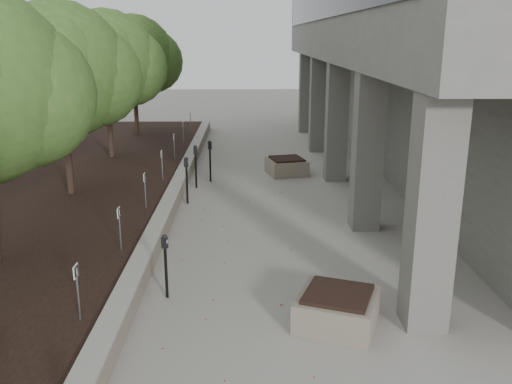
{
  "coord_description": "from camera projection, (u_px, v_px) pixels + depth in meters",
  "views": [
    {
      "loc": [
        0.38,
        -7.51,
        4.83
      ],
      "look_at": [
        0.58,
        5.5,
        1.12
      ],
      "focal_mm": 38.43,
      "sensor_mm": 36.0,
      "label": 1
    }
  ],
  "objects": [
    {
      "name": "parking_sign_2",
      "position": [
        78.0,
        293.0,
        8.75
      ],
      "size": [
        0.04,
        0.22,
        0.96
      ],
      "primitive_type": null,
      "color": "black",
      "rests_on": "planting_bed"
    },
    {
      "name": "planter_front",
      "position": [
        337.0,
        308.0,
        9.45
      ],
      "size": [
        1.68,
        1.68,
        0.61
      ],
      "primitive_type": null,
      "rotation": [
        0.0,
        0.0,
        -0.36
      ],
      "color": "gray",
      "rests_on": "ground"
    },
    {
      "name": "parking_meter_4",
      "position": [
        196.0,
        167.0,
        17.9
      ],
      "size": [
        0.15,
        0.12,
        1.43
      ],
      "primitive_type": null,
      "rotation": [
        0.0,
        0.0,
        0.14
      ],
      "color": "black",
      "rests_on": "ground"
    },
    {
      "name": "planter_back",
      "position": [
        287.0,
        166.0,
        19.81
      ],
      "size": [
        1.57,
        1.57,
        0.61
      ],
      "primitive_type": null,
      "rotation": [
        0.0,
        0.0,
        0.24
      ],
      "color": "gray",
      "rests_on": "ground"
    },
    {
      "name": "parking_meter_5",
      "position": [
        210.0,
        161.0,
        18.69
      ],
      "size": [
        0.17,
        0.14,
        1.43
      ],
      "primitive_type": null,
      "rotation": [
        0.0,
        0.0,
        0.3
      ],
      "color": "black",
      "rests_on": "ground"
    },
    {
      "name": "crabapple_tree_4",
      "position": [
        107.0,
        84.0,
        20.12
      ],
      "size": [
        4.6,
        4.0,
        5.44
      ],
      "primitive_type": null,
      "color": "#396024",
      "rests_on": "planting_bed"
    },
    {
      "name": "parking_sign_7",
      "position": [
        183.0,
        133.0,
        23.17
      ],
      "size": [
        0.04,
        0.22,
        0.96
      ],
      "primitive_type": null,
      "color": "black",
      "rests_on": "planting_bed"
    },
    {
      "name": "ground",
      "position": [
        224.0,
        357.0,
        8.54
      ],
      "size": [
        90.0,
        90.0,
        0.0
      ],
      "primitive_type": "plane",
      "color": "#9C9890",
      "rests_on": "ground"
    },
    {
      "name": "crabapple_tree_3",
      "position": [
        63.0,
        100.0,
        15.31
      ],
      "size": [
        4.6,
        4.0,
        5.44
      ],
      "primitive_type": null,
      "color": "#396024",
      "rests_on": "planting_bed"
    },
    {
      "name": "parking_sign_8",
      "position": [
        190.0,
        122.0,
        26.06
      ],
      "size": [
        0.04,
        0.22,
        0.96
      ],
      "primitive_type": null,
      "color": "black",
      "rests_on": "planting_bed"
    },
    {
      "name": "parking_sign_3",
      "position": [
        120.0,
        229.0,
        11.63
      ],
      "size": [
        0.04,
        0.22,
        0.96
      ],
      "primitive_type": null,
      "color": "black",
      "rests_on": "planting_bed"
    },
    {
      "name": "parking_meter_2",
      "position": [
        166.0,
        266.0,
        10.33
      ],
      "size": [
        0.15,
        0.13,
        1.28
      ],
      "primitive_type": null,
      "rotation": [
        0.0,
        0.0,
        -0.38
      ],
      "color": "black",
      "rests_on": "ground"
    },
    {
      "name": "parking_sign_5",
      "position": [
        162.0,
        165.0,
        17.4
      ],
      "size": [
        0.04,
        0.22,
        0.96
      ],
      "primitive_type": null,
      "color": "black",
      "rests_on": "planting_bed"
    },
    {
      "name": "parking_sign_6",
      "position": [
        174.0,
        147.0,
        20.29
      ],
      "size": [
        0.04,
        0.22,
        0.96
      ],
      "primitive_type": null,
      "color": "black",
      "rests_on": "planting_bed"
    },
    {
      "name": "retaining_wall",
      "position": [
        178.0,
        188.0,
        17.1
      ],
      "size": [
        0.39,
        26.0,
        0.5
      ],
      "primitive_type": null,
      "color": "gray",
      "rests_on": "ground"
    },
    {
      "name": "planting_bed",
      "position": [
        60.0,
        190.0,
        17.06
      ],
      "size": [
        7.0,
        26.0,
        0.4
      ],
      "primitive_type": "cube",
      "color": "black",
      "rests_on": "ground"
    },
    {
      "name": "crabapple_tree_5",
      "position": [
        134.0,
        75.0,
        24.93
      ],
      "size": [
        4.6,
        4.0,
        5.44
      ],
      "primitive_type": null,
      "color": "#396024",
      "rests_on": "planting_bed"
    },
    {
      "name": "parking_sign_4",
      "position": [
        145.0,
        191.0,
        14.52
      ],
      "size": [
        0.04,
        0.22,
        0.96
      ],
      "primitive_type": null,
      "color": "black",
      "rests_on": "planting_bed"
    },
    {
      "name": "berry_scatter",
      "position": [
        229.0,
        241.0,
        13.35
      ],
      "size": [
        3.3,
        14.1,
        0.02
      ],
      "primitive_type": null,
      "color": "maroon",
      "rests_on": "ground"
    },
    {
      "name": "parking_meter_3",
      "position": [
        187.0,
        180.0,
        16.22
      ],
      "size": [
        0.15,
        0.12,
        1.42
      ],
      "primitive_type": null,
      "rotation": [
        0.0,
        0.0,
        -0.13
      ],
      "color": "black",
      "rests_on": "ground"
    }
  ]
}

